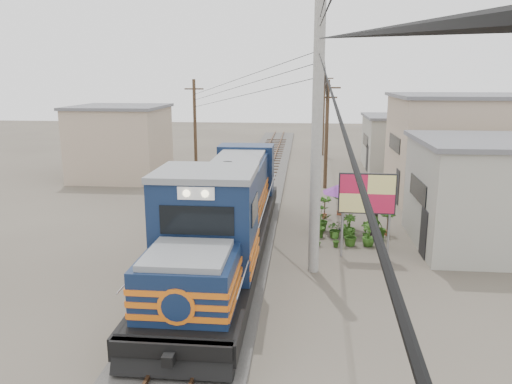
# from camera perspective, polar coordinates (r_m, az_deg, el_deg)

# --- Properties ---
(ground) EXTENTS (120.00, 120.00, 0.00)m
(ground) POSITION_cam_1_polar(r_m,az_deg,el_deg) (20.06, -3.62, -8.06)
(ground) COLOR #473F35
(ground) RESTS_ON ground
(ballast) EXTENTS (3.60, 70.00, 0.16)m
(ballast) POSITION_cam_1_polar(r_m,az_deg,el_deg) (29.50, -0.59, -0.90)
(ballast) COLOR #595651
(ballast) RESTS_ON ground
(track) EXTENTS (1.15, 70.00, 0.12)m
(track) POSITION_cam_1_polar(r_m,az_deg,el_deg) (29.46, -0.59, -0.56)
(track) COLOR #51331E
(track) RESTS_ON ground
(locomotive) EXTENTS (3.16, 17.24, 4.27)m
(locomotive) POSITION_cam_1_polar(r_m,az_deg,el_deg) (19.96, -3.47, -2.60)
(locomotive) COLOR black
(locomotive) RESTS_ON ground
(utility_pole_main) EXTENTS (0.40, 0.40, 10.00)m
(utility_pole_main) POSITION_cam_1_polar(r_m,az_deg,el_deg) (18.10, 6.96, 5.91)
(utility_pole_main) COLOR #9E9B93
(utility_pole_main) RESTS_ON ground
(wooden_pole_mid) EXTENTS (1.60, 0.24, 7.00)m
(wooden_pole_mid) POSITION_cam_1_polar(r_m,az_deg,el_deg) (32.69, 8.07, 6.77)
(wooden_pole_mid) COLOR #4C3826
(wooden_pole_mid) RESTS_ON ground
(wooden_pole_far) EXTENTS (1.60, 0.24, 7.50)m
(wooden_pole_far) POSITION_cam_1_polar(r_m,az_deg,el_deg) (46.61, 7.72, 8.98)
(wooden_pole_far) COLOR #4C3826
(wooden_pole_far) RESTS_ON ground
(wooden_pole_left) EXTENTS (1.60, 0.24, 7.00)m
(wooden_pole_left) POSITION_cam_1_polar(r_m,az_deg,el_deg) (37.50, -6.99, 7.61)
(wooden_pole_left) COLOR #4C3826
(wooden_pole_left) RESTS_ON ground
(power_lines) EXTENTS (9.65, 19.00, 3.30)m
(power_lines) POSITION_cam_1_polar(r_m,az_deg,el_deg) (27.14, -1.28, 13.82)
(power_lines) COLOR black
(power_lines) RESTS_ON ground
(shophouse_front) EXTENTS (7.35, 6.30, 4.70)m
(shophouse_front) POSITION_cam_1_polar(r_m,az_deg,el_deg) (23.58, 26.37, -0.21)
(shophouse_front) COLOR #99978B
(shophouse_front) RESTS_ON ground
(shophouse_mid) EXTENTS (8.40, 7.35, 6.20)m
(shophouse_mid) POSITION_cam_1_polar(r_m,az_deg,el_deg) (32.16, 22.62, 4.76)
(shophouse_mid) COLOR tan
(shophouse_mid) RESTS_ON ground
(shophouse_back) EXTENTS (6.30, 6.30, 4.20)m
(shophouse_back) POSITION_cam_1_polar(r_m,az_deg,el_deg) (41.56, 16.55, 5.52)
(shophouse_back) COLOR #99978B
(shophouse_back) RESTS_ON ground
(shophouse_left) EXTENTS (6.30, 6.30, 5.20)m
(shophouse_left) POSITION_cam_1_polar(r_m,az_deg,el_deg) (37.13, -15.20, 5.53)
(shophouse_left) COLOR tan
(shophouse_left) RESTS_ON ground
(billboard) EXTENTS (2.27, 0.20, 3.50)m
(billboard) POSITION_cam_1_polar(r_m,az_deg,el_deg) (20.33, 12.57, -0.44)
(billboard) COLOR #99999E
(billboard) RESTS_ON ground
(market_umbrella) EXTENTS (2.88, 2.88, 2.41)m
(market_umbrella) POSITION_cam_1_polar(r_m,az_deg,el_deg) (23.82, 10.14, 0.50)
(market_umbrella) COLOR black
(market_umbrella) RESTS_ON ground
(vendor) EXTENTS (0.69, 0.60, 1.58)m
(vendor) POSITION_cam_1_polar(r_m,az_deg,el_deg) (23.30, 13.29, -3.30)
(vendor) COLOR black
(vendor) RESTS_ON ground
(plant_nursery) EXTENTS (3.67, 3.35, 1.13)m
(plant_nursery) POSITION_cam_1_polar(r_m,az_deg,el_deg) (23.08, 9.87, -4.04)
(plant_nursery) COLOR #2C5718
(plant_nursery) RESTS_ON ground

